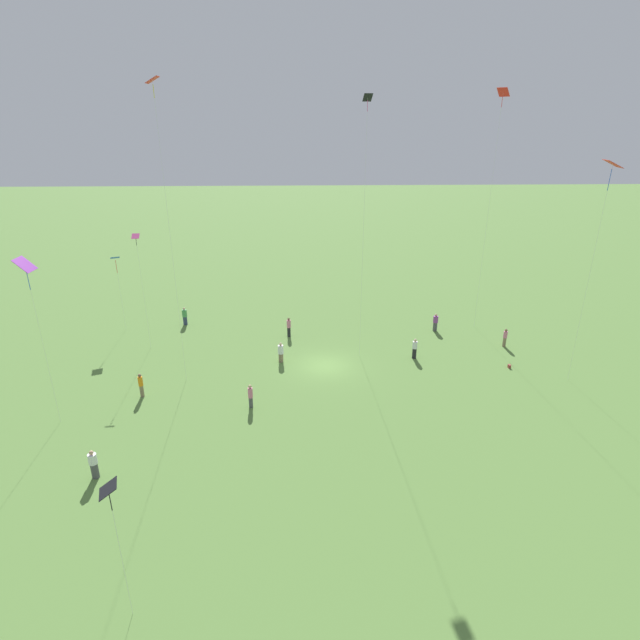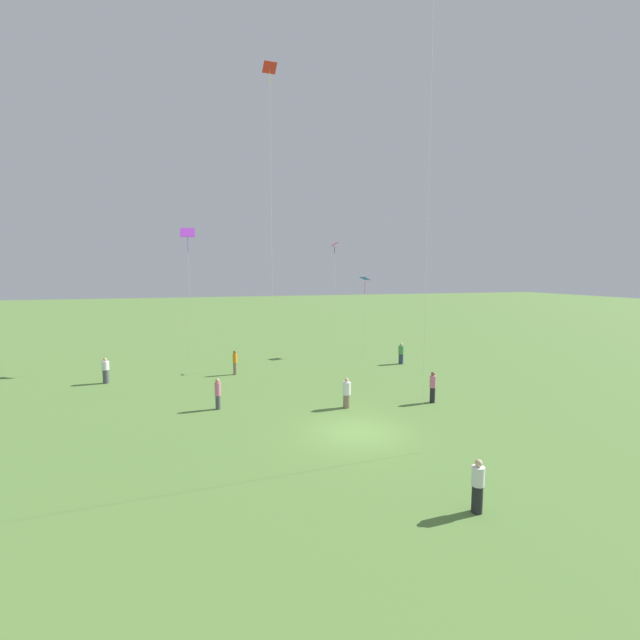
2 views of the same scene
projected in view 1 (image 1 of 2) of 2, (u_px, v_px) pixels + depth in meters
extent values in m
plane|color=#5B843D|center=(325.00, 366.00, 40.92)|extent=(240.00, 240.00, 0.00)
cylinder|color=#847056|center=(142.00, 391.00, 36.20)|extent=(0.40, 0.40, 0.91)
cylinder|color=orange|center=(140.00, 381.00, 35.90)|extent=(0.47, 0.47, 0.70)
sphere|color=brown|center=(139.00, 376.00, 35.73)|extent=(0.24, 0.24, 0.24)
cylinder|color=#4C4C51|center=(95.00, 470.00, 28.00)|extent=(0.57, 0.57, 0.95)
cylinder|color=white|center=(92.00, 459.00, 27.71)|extent=(0.67, 0.67, 0.61)
sphere|color=tan|center=(91.00, 453.00, 27.55)|extent=(0.24, 0.24, 0.24)
cylinder|color=#847056|center=(281.00, 358.00, 41.45)|extent=(0.54, 0.54, 0.76)
cylinder|color=white|center=(281.00, 349.00, 41.17)|extent=(0.63, 0.63, 0.73)
sphere|color=beige|center=(281.00, 344.00, 40.99)|extent=(0.24, 0.24, 0.24)
cylinder|color=#4C4C51|center=(435.00, 327.00, 47.52)|extent=(0.55, 0.55, 0.86)
cylinder|color=purple|center=(436.00, 319.00, 47.24)|extent=(0.65, 0.65, 0.62)
sphere|color=tan|center=(436.00, 315.00, 47.08)|extent=(0.24, 0.24, 0.24)
cylinder|color=#847056|center=(504.00, 342.00, 44.24)|extent=(0.40, 0.40, 0.84)
cylinder|color=pink|center=(505.00, 335.00, 43.97)|extent=(0.47, 0.47, 0.60)
sphere|color=brown|center=(506.00, 330.00, 43.81)|extent=(0.24, 0.24, 0.24)
cylinder|color=#232328|center=(414.00, 353.00, 42.06)|extent=(0.48, 0.48, 0.91)
cylinder|color=white|center=(415.00, 345.00, 41.77)|extent=(0.57, 0.57, 0.62)
sphere|color=beige|center=(415.00, 340.00, 41.61)|extent=(0.24, 0.24, 0.24)
cylinder|color=#333D5B|center=(185.00, 321.00, 48.97)|extent=(0.56, 0.56, 0.84)
cylinder|color=#4C9956|center=(184.00, 313.00, 48.69)|extent=(0.66, 0.66, 0.70)
sphere|color=beige|center=(184.00, 309.00, 48.51)|extent=(0.24, 0.24, 0.24)
cylinder|color=#232328|center=(289.00, 332.00, 46.26)|extent=(0.40, 0.40, 0.91)
cylinder|color=pink|center=(289.00, 324.00, 45.96)|extent=(0.47, 0.47, 0.71)
sphere|color=brown|center=(289.00, 319.00, 45.78)|extent=(0.24, 0.24, 0.24)
cylinder|color=#4C4C51|center=(251.00, 402.00, 34.88)|extent=(0.34, 0.34, 0.79)
cylinder|color=pink|center=(250.00, 393.00, 34.60)|extent=(0.40, 0.40, 0.74)
sphere|color=tan|center=(250.00, 387.00, 34.41)|extent=(0.24, 0.24, 0.24)
cube|color=red|center=(152.00, 80.00, 30.83)|extent=(0.80, 0.89, 0.45)
cylinder|color=yellow|center=(154.00, 91.00, 31.07)|extent=(0.04, 0.04, 0.78)
cylinder|color=silver|center=(171.00, 247.00, 34.77)|extent=(0.01, 0.01, 21.05)
cube|color=black|center=(368.00, 97.00, 35.12)|extent=(0.74, 0.57, 0.53)
cylinder|color=#E54C99|center=(367.00, 106.00, 35.33)|extent=(0.04, 0.04, 0.72)
cylinder|color=silver|center=(363.00, 239.00, 38.90)|extent=(0.01, 0.01, 20.21)
cube|color=purple|center=(25.00, 264.00, 29.27)|extent=(0.87, 1.16, 0.80)
cylinder|color=blue|center=(28.00, 280.00, 29.62)|extent=(0.04, 0.04, 1.21)
cylinder|color=silver|center=(44.00, 348.00, 31.30)|extent=(0.01, 0.01, 10.87)
cube|color=red|center=(613.00, 164.00, 32.70)|extent=(1.18, 1.26, 0.51)
cylinder|color=blue|center=(610.00, 180.00, 33.08)|extent=(0.04, 0.04, 1.39)
cylinder|color=silver|center=(588.00, 281.00, 35.71)|extent=(0.01, 0.01, 16.07)
cube|color=blue|center=(115.00, 258.00, 45.30)|extent=(1.02, 0.99, 0.31)
cylinder|color=red|center=(116.00, 267.00, 45.61)|extent=(0.04, 0.04, 1.19)
cylinder|color=silver|center=(121.00, 295.00, 46.63)|extent=(0.01, 0.01, 7.09)
cube|color=red|center=(503.00, 92.00, 40.87)|extent=(1.11, 1.13, 0.69)
cylinder|color=red|center=(502.00, 102.00, 41.14)|extent=(0.04, 0.04, 0.89)
cylinder|color=silver|center=(487.00, 219.00, 44.77)|extent=(0.01, 0.01, 20.86)
cube|color=black|center=(108.00, 489.00, 18.00)|extent=(0.86, 0.92, 0.41)
cylinder|color=black|center=(111.00, 502.00, 18.23)|extent=(0.04, 0.04, 0.77)
cylinder|color=silver|center=(121.00, 555.00, 19.20)|extent=(0.01, 0.01, 6.40)
cube|color=#E54C99|center=(135.00, 236.00, 40.43)|extent=(0.65, 0.58, 0.33)
cylinder|color=black|center=(136.00, 242.00, 40.61)|extent=(0.04, 0.04, 0.59)
cylinder|color=silver|center=(144.00, 294.00, 42.30)|extent=(0.01, 0.01, 9.98)
cube|color=#933833|center=(509.00, 366.00, 40.52)|extent=(0.19, 0.27, 0.28)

